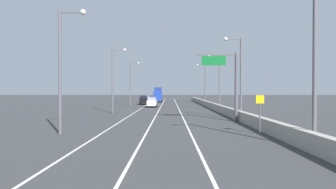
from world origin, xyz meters
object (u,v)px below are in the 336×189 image
at_px(overhead_sign_gantry, 229,78).
at_px(car_gray_1, 148,98).
at_px(lamp_post_left_far, 131,81).
at_px(lamp_post_right_near, 310,53).
at_px(car_silver_0, 152,102).
at_px(lamp_post_right_second, 239,72).
at_px(lamp_post_left_mid, 114,76).
at_px(box_truck, 158,95).
at_px(lamp_post_left_near, 63,62).
at_px(lamp_post_right_third, 218,78).
at_px(lamp_post_right_fourth, 204,81).
at_px(speed_advisory_sign, 260,112).
at_px(car_black_2, 144,100).

distance_m(overhead_sign_gantry, car_gray_1, 61.01).
bearing_deg(lamp_post_left_far, lamp_post_right_near, -71.90).
bearing_deg(car_gray_1, lamp_post_right_near, -79.05).
distance_m(car_silver_0, car_gray_1, 30.96).
bearing_deg(car_silver_0, lamp_post_right_second, -65.92).
height_order(lamp_post_left_mid, box_truck, lamp_post_left_mid).
height_order(lamp_post_left_mid, car_silver_0, lamp_post_left_mid).
distance_m(lamp_post_right_near, car_gray_1, 76.85).
xyz_separation_m(lamp_post_left_near, lamp_post_left_far, (-0.30, 44.46, 0.00)).
bearing_deg(lamp_post_right_near, car_gray_1, 100.95).
bearing_deg(lamp_post_right_third, lamp_post_right_fourth, 91.36).
relative_size(lamp_post_right_fourth, lamp_post_left_far, 1.00).
xyz_separation_m(overhead_sign_gantry, lamp_post_right_near, (1.55, -15.83, 0.82)).
bearing_deg(box_truck, car_silver_0, -90.17).
xyz_separation_m(lamp_post_right_near, lamp_post_right_fourth, (0.05, 55.57, 0.00)).
distance_m(lamp_post_right_third, lamp_post_right_fourth, 18.53).
bearing_deg(lamp_post_right_near, lamp_post_left_near, 159.66).
bearing_deg(lamp_post_left_near, speed_advisory_sign, -0.04).
height_order(lamp_post_right_third, lamp_post_left_near, same).
distance_m(overhead_sign_gantry, lamp_post_right_third, 21.33).
height_order(speed_advisory_sign, lamp_post_right_second, lamp_post_right_second).
xyz_separation_m(lamp_post_left_mid, lamp_post_left_far, (-0.24, 22.23, 0.00)).
bearing_deg(lamp_post_right_third, overhead_sign_gantry, -95.48).
distance_m(lamp_post_right_third, car_silver_0, 14.88).
bearing_deg(lamp_post_right_third, box_truck, 109.07).
relative_size(lamp_post_right_near, lamp_post_left_far, 1.00).
bearing_deg(car_gray_1, lamp_post_right_third, -68.52).
bearing_deg(lamp_post_left_far, lamp_post_right_second, -62.63).
distance_m(overhead_sign_gantry, lamp_post_right_second, 3.23).
bearing_deg(lamp_post_right_third, lamp_post_right_near, -90.75).
xyz_separation_m(car_gray_1, box_truck, (3.09, -3.65, 0.98)).
distance_m(lamp_post_right_second, lamp_post_right_third, 18.53).
xyz_separation_m(lamp_post_left_near, car_black_2, (1.90, 50.38, -4.48)).
xyz_separation_m(car_black_2, box_truck, (2.80, 15.29, 0.88)).
bearing_deg(lamp_post_right_third, car_gray_1, 111.48).
distance_m(speed_advisory_sign, lamp_post_right_near, 7.17).
bearing_deg(car_black_2, lamp_post_right_near, -75.78).
bearing_deg(lamp_post_left_far, car_gray_1, 85.58).
relative_size(overhead_sign_gantry, car_silver_0, 1.60).
height_order(lamp_post_left_mid, car_gray_1, lamp_post_left_mid).
relative_size(overhead_sign_gantry, lamp_post_left_near, 0.78).
bearing_deg(box_truck, lamp_post_left_mid, -96.27).
bearing_deg(car_black_2, box_truck, 79.61).
xyz_separation_m(speed_advisory_sign, box_truck, (-10.38, 65.68, 0.18)).
distance_m(lamp_post_left_mid, box_truck, 43.85).
relative_size(lamp_post_left_near, lamp_post_left_far, 1.00).
bearing_deg(overhead_sign_gantry, lamp_post_right_fourth, 87.70).
height_order(lamp_post_right_third, lamp_post_right_fourth, same).
bearing_deg(lamp_post_right_fourth, overhead_sign_gantry, -92.30).
relative_size(speed_advisory_sign, box_truck, 0.39).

